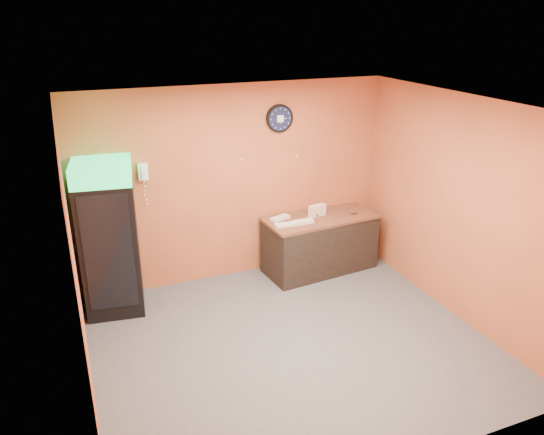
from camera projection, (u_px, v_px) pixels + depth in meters
floor at (292, 344)px, 6.30m from camera, size 4.50×4.50×0.00m
back_wall at (235, 184)px, 7.51m from camera, size 4.50×0.02×2.80m
left_wall at (76, 272)px, 4.99m from camera, size 0.02×4.00×2.80m
right_wall at (459, 209)px, 6.57m from camera, size 0.02×4.00×2.80m
ceiling at (295, 107)px, 5.27m from camera, size 4.50×4.00×0.02m
beverage_cooler at (110, 241)px, 6.69m from camera, size 0.79×0.80×2.01m
prep_counter at (320, 244)px, 7.97m from camera, size 1.71×0.89×0.82m
wall_clock at (280, 118)px, 7.39m from camera, size 0.40×0.06×0.40m
wall_phone at (143, 172)px, 6.89m from camera, size 0.13×0.11×0.23m
butcher_paper at (321, 218)px, 7.81m from camera, size 1.71×0.85×0.04m
sub_roll_stack at (317, 210)px, 7.80m from camera, size 0.28×0.14×0.17m
wrapped_sandwich_left at (284, 225)px, 7.46m from camera, size 0.28×0.12×0.04m
wrapped_sandwich_mid at (303, 222)px, 7.55m from camera, size 0.32×0.13×0.04m
wrapped_sandwich_right at (280, 218)px, 7.69m from camera, size 0.32×0.21×0.04m
kitchen_tool at (317, 215)px, 7.78m from camera, size 0.06×0.06×0.06m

